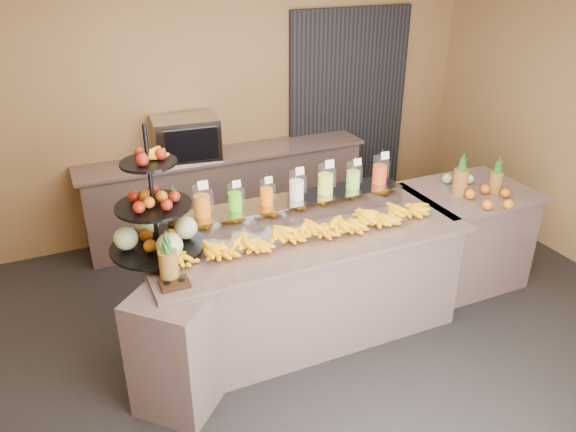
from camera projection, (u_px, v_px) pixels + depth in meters
ground at (320, 349)px, 4.50m from camera, size 6.00×6.00×0.00m
room_envelope at (301, 93)px, 4.38m from camera, size 6.04×5.02×2.82m
buffet_counter at (293, 287)px, 4.46m from camera, size 2.75×1.25×0.93m
right_counter at (463, 235)px, 5.25m from camera, size 1.08×0.88×0.93m
back_ledge at (227, 193)px, 6.13m from camera, size 3.10×0.55×0.93m
pitcher_tray at (296, 207)px, 4.55m from camera, size 1.85×0.30×0.15m
juice_pitcher_orange_a at (202, 203)px, 4.18m from camera, size 0.13×0.14×0.32m
juice_pitcher_green at (235, 199)px, 4.29m from camera, size 0.11×0.12×0.27m
juice_pitcher_orange_b at (267, 194)px, 4.38m from camera, size 0.11×0.11×0.26m
juice_pitcher_milk at (297, 187)px, 4.47m from camera, size 0.12×0.13×0.30m
juice_pitcher_lemon at (326, 181)px, 4.57m from camera, size 0.13×0.14×0.32m
juice_pitcher_lime at (353, 177)px, 4.67m from camera, size 0.12×0.12×0.29m
juice_pitcher_orange_c at (380, 172)px, 4.76m from camera, size 0.13×0.13×0.31m
banana_heap at (305, 227)px, 4.22m from camera, size 2.13×0.19×0.18m
fruit_stand at (162, 221)px, 3.95m from camera, size 0.80×0.80×0.95m
condiment_caddy at (175, 284)px, 3.64m from camera, size 0.19×0.14×0.03m
pineapple_left_a at (168, 262)px, 3.65m from camera, size 0.13×0.13×0.37m
pineapple_left_b at (175, 213)px, 4.29m from camera, size 0.12×0.12×0.39m
right_fruit_pile at (483, 190)px, 4.86m from camera, size 0.44×0.42×0.23m
oven_warmer at (186, 138)px, 5.69m from camera, size 0.68×0.50×0.43m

